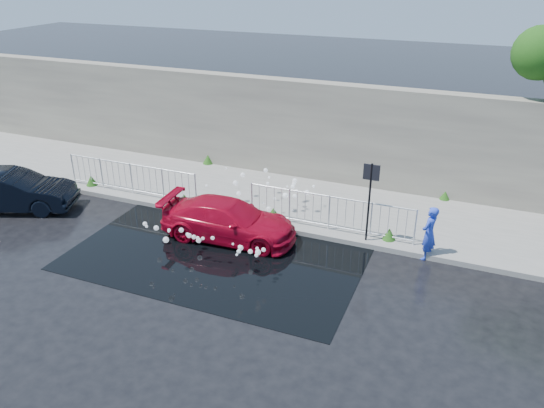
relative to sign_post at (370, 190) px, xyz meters
The scene contains 13 objects.
ground 5.50m from the sign_post, 143.57° to the right, with size 90.00×90.00×0.00m, color black.
pavement 4.90m from the sign_post, 155.66° to the left, with size 30.00×4.00×0.15m, color slate.
curb 4.51m from the sign_post, behind, with size 30.00×0.25×0.16m, color slate.
retaining_wall 5.87m from the sign_post, 135.69° to the left, with size 30.00×0.60×3.50m, color #665F56.
puddle 4.59m from the sign_post, 150.42° to the right, with size 8.00×5.00×0.01m, color black.
sign_post is the anchor object (origin of this frame).
railing_left 8.26m from the sign_post, behind, with size 5.05×0.05×1.10m.
railing_right 1.57m from the sign_post, 168.23° to the left, with size 5.05×0.05×1.10m.
weeds 4.84m from the sign_post, 162.53° to the left, with size 12.17×3.93×0.36m.
water_spray 3.77m from the sign_post, behind, with size 3.63×5.45×0.91m.
red_car 4.15m from the sign_post, 163.79° to the right, with size 1.63×4.01×1.16m, color #A3061E.
dark_car 11.45m from the sign_post, 169.83° to the right, with size 1.37×3.94×1.30m, color black.
person 1.96m from the sign_post, ahead, with size 0.56×0.37×1.55m, color blue.
Camera 1 is at (6.76, -10.30, 7.56)m, focal length 35.00 mm.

